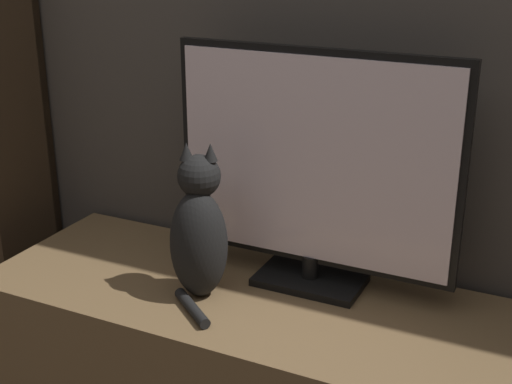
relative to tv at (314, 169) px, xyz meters
The scene contains 3 objects.
tv_stand 0.61m from the tv, 128.94° to the right, with size 1.48×0.55×0.52m.
tv is the anchor object (origin of this frame).
cat 0.34m from the tv, 142.79° to the right, with size 0.20×0.25×0.41m.
Camera 1 is at (0.72, -0.58, 1.44)m, focal length 50.00 mm.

